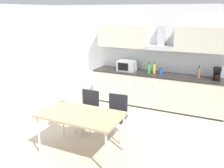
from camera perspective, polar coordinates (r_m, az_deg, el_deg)
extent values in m
cube|color=beige|center=(5.09, -6.68, -12.55)|extent=(8.11, 8.03, 0.02)
cube|color=silver|center=(7.00, 4.82, 6.97)|extent=(6.48, 0.10, 2.60)
cube|color=#333333|center=(6.75, 9.98, -4.82)|extent=(3.29, 0.60, 0.05)
cube|color=beige|center=(6.61, 10.16, -1.36)|extent=(3.42, 0.65, 0.81)
cube|color=#282321|center=(6.50, 10.35, 2.16)|extent=(3.44, 0.67, 0.03)
cube|color=silver|center=(6.76, -2.59, 1.08)|extent=(0.01, 0.01, 0.14)
cube|color=silver|center=(6.56, 1.20, 0.60)|extent=(0.01, 0.01, 0.14)
cube|color=silver|center=(6.38, 5.21, 0.08)|extent=(0.01, 0.01, 0.14)
cube|color=silver|center=(6.24, 9.43, -0.46)|extent=(0.01, 0.01, 0.14)
cube|color=silver|center=(6.73, 11.18, 5.21)|extent=(3.42, 0.02, 0.57)
cube|color=beige|center=(6.81, 2.53, 10.93)|extent=(1.35, 0.34, 0.60)
cube|color=beige|center=(6.31, 20.38, 9.50)|extent=(1.35, 0.34, 0.60)
cube|color=#B7BABF|center=(6.50, 10.97, 8.17)|extent=(0.72, 0.40, 0.10)
cube|color=#B7BABF|center=(6.57, 11.35, 10.65)|extent=(0.20, 0.16, 0.55)
cube|color=#ADADB2|center=(6.72, 3.42, 4.23)|extent=(0.48, 0.34, 0.28)
cube|color=black|center=(6.58, 2.53, 3.97)|extent=(0.29, 0.01, 0.20)
cube|color=black|center=(6.30, 22.71, 0.90)|extent=(0.18, 0.18, 0.02)
cylinder|color=black|center=(6.27, 22.78, 1.50)|extent=(0.12, 0.12, 0.12)
cube|color=black|center=(6.32, 22.88, 2.26)|extent=(0.16, 0.08, 0.30)
cube|color=black|center=(6.23, 22.97, 3.19)|extent=(0.18, 0.16, 0.06)
cylinder|color=yellow|center=(6.51, 9.62, 3.48)|extent=(0.07, 0.07, 0.25)
cylinder|color=black|center=(6.47, 9.68, 4.79)|extent=(0.03, 0.03, 0.05)
cylinder|color=green|center=(6.49, 8.44, 3.48)|extent=(0.07, 0.07, 0.24)
cylinder|color=black|center=(6.46, 8.50, 4.77)|extent=(0.03, 0.03, 0.05)
cylinder|color=brown|center=(6.35, 19.21, 2.42)|extent=(0.07, 0.07, 0.24)
cylinder|color=black|center=(6.32, 19.34, 3.70)|extent=(0.03, 0.03, 0.05)
cylinder|color=blue|center=(6.42, 11.12, 2.78)|extent=(0.07, 0.07, 0.15)
cylinder|color=black|center=(6.40, 11.17, 3.58)|extent=(0.03, 0.03, 0.03)
cube|color=tan|center=(4.34, -7.12, -6.95)|extent=(1.43, 0.83, 0.04)
cylinder|color=silver|center=(4.61, -16.38, -11.20)|extent=(0.04, 0.04, 0.71)
cylinder|color=silver|center=(3.95, -1.39, -15.48)|extent=(0.04, 0.04, 0.71)
cylinder|color=silver|center=(5.10, -11.14, -8.06)|extent=(0.04, 0.04, 0.71)
cylinder|color=silver|center=(4.51, 2.69, -11.16)|extent=(0.04, 0.04, 0.71)
cube|color=black|center=(5.16, -5.83, -6.38)|extent=(0.40, 0.40, 0.04)
cube|color=black|center=(5.23, -4.90, -3.47)|extent=(0.38, 0.04, 0.40)
cylinder|color=silver|center=(5.05, -5.06, -9.85)|extent=(0.02, 0.02, 0.43)
cylinder|color=silver|center=(5.21, -8.35, -9.08)|extent=(0.02, 0.02, 0.43)
cylinder|color=silver|center=(5.32, -3.22, -8.39)|extent=(0.02, 0.02, 0.43)
cylinder|color=silver|center=(5.47, -6.39, -7.72)|extent=(0.02, 0.02, 0.43)
cube|color=black|center=(4.89, 0.71, -7.66)|extent=(0.43, 0.43, 0.04)
cube|color=black|center=(4.96, 1.44, -4.54)|extent=(0.38, 0.07, 0.40)
cylinder|color=silver|center=(4.80, 1.94, -11.30)|extent=(0.02, 0.02, 0.43)
cylinder|color=silver|center=(4.90, -1.89, -10.64)|extent=(0.02, 0.02, 0.43)
cylinder|color=silver|center=(5.08, 3.20, -9.61)|extent=(0.02, 0.02, 0.43)
cylinder|color=silver|center=(5.18, -0.43, -9.04)|extent=(0.02, 0.02, 0.43)
cone|color=silver|center=(4.02, -7.74, 9.18)|extent=(0.32, 0.32, 0.22)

